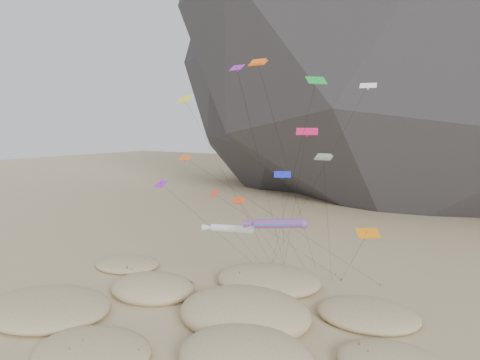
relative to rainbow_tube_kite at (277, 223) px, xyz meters
The scene contains 9 objects.
ground 14.15m from the rainbow_tube_kite, 125.20° to the right, with size 500.00×500.00×0.00m, color #CCB789.
dunes 12.80m from the rainbow_tube_kite, 148.09° to the right, with size 52.38×37.63×4.39m.
dune_grass 12.87m from the rainbow_tube_kite, 147.07° to the right, with size 41.05×28.70×1.49m.
kite_stakes 19.83m from the rainbow_tube_kite, 102.56° to the left, with size 18.62×3.08×0.30m.
rainbow_tube_kite is the anchor object (origin of this frame).
white_tube_kite 7.57m from the rainbow_tube_kite, 169.55° to the left, with size 7.50×13.54×9.81m.
orange_parafoil 19.77m from the rainbow_tube_kite, 134.60° to the left, with size 3.86×13.81×29.70m.
multi_parafoil 9.88m from the rainbow_tube_kite, 67.69° to the left, with size 2.97×9.04×18.28m.
delta_kites 9.90m from the rainbow_tube_kite, 139.23° to the left, with size 32.31×19.54×28.57m.
Camera 1 is at (29.09, -37.57, 21.65)m, focal length 35.00 mm.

